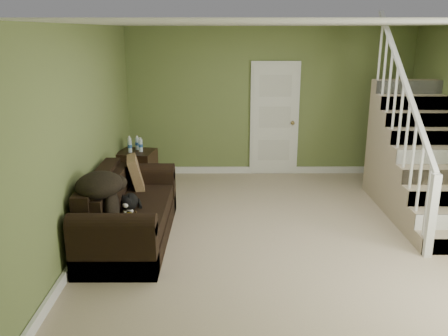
{
  "coord_description": "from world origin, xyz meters",
  "views": [
    {
      "loc": [
        -0.83,
        -5.62,
        2.53
      ],
      "look_at": [
        -0.81,
        0.18,
        0.84
      ],
      "focal_mm": 38.0,
      "sensor_mm": 36.0,
      "label": 1
    }
  ],
  "objects_px": {
    "sofa": "(127,215)",
    "banana": "(132,215)",
    "side_table": "(137,170)",
    "cat": "(129,202)"
  },
  "relations": [
    {
      "from": "side_table",
      "to": "banana",
      "type": "distance_m",
      "value": 2.33
    },
    {
      "from": "side_table",
      "to": "sofa",
      "type": "bearing_deg",
      "value": -84.11
    },
    {
      "from": "sofa",
      "to": "cat",
      "type": "distance_m",
      "value": 0.3
    },
    {
      "from": "cat",
      "to": "side_table",
      "type": "bearing_deg",
      "value": 97.73
    },
    {
      "from": "sofa",
      "to": "side_table",
      "type": "bearing_deg",
      "value": 95.89
    },
    {
      "from": "sofa",
      "to": "banana",
      "type": "relative_size",
      "value": 12.95
    },
    {
      "from": "sofa",
      "to": "side_table",
      "type": "distance_m",
      "value": 1.93
    },
    {
      "from": "cat",
      "to": "banana",
      "type": "height_order",
      "value": "cat"
    },
    {
      "from": "sofa",
      "to": "banana",
      "type": "xyz_separation_m",
      "value": [
        0.14,
        -0.37,
        0.16
      ]
    },
    {
      "from": "sofa",
      "to": "side_table",
      "type": "relative_size",
      "value": 2.41
    }
  ]
}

